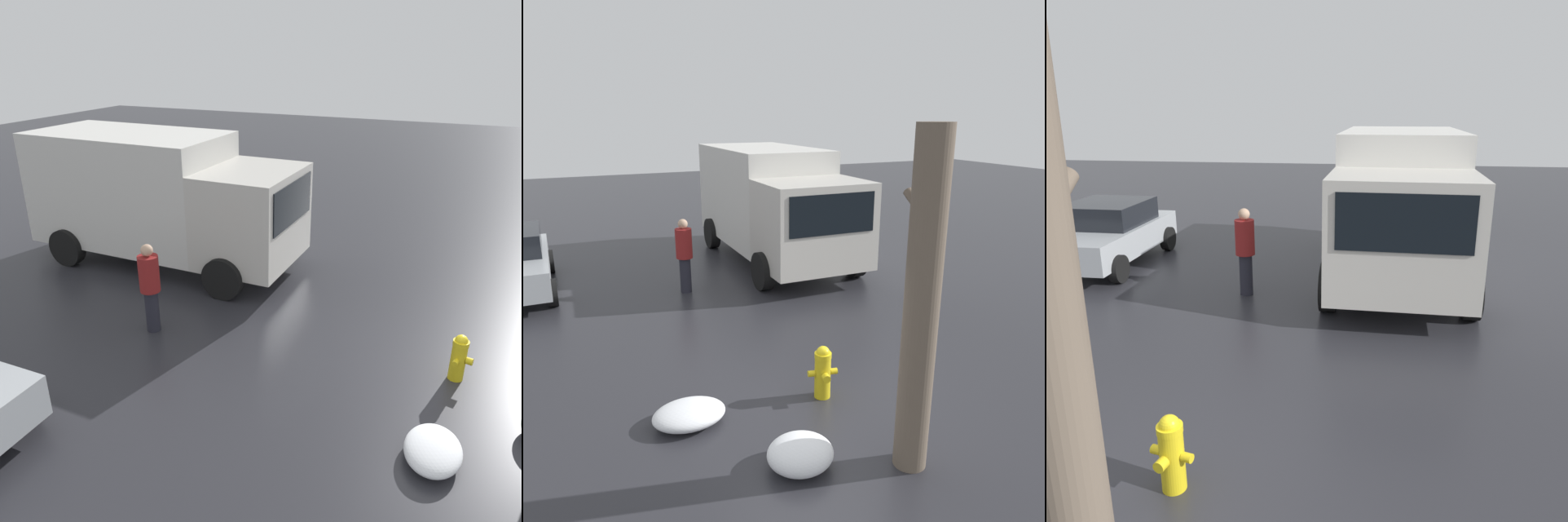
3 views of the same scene
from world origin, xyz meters
TOP-DOWN VIEW (x-y plane):
  - ground_plane at (0.00, 0.00)m, footprint 60.00×60.00m
  - fire_hydrant at (-0.00, 0.00)m, footprint 0.35×0.44m
  - delivery_truck at (7.00, -2.30)m, footprint 6.48×2.84m
  - pedestrian at (5.30, 0.66)m, footprint 0.37×0.37m
  - snow_pile_by_hydrant at (0.14, 1.94)m, footprint 0.73×0.98m

SIDE VIEW (x-z plane):
  - ground_plane at x=0.00m, z-range 0.00..0.00m
  - snow_pile_by_hydrant at x=0.14m, z-range 0.00..0.28m
  - fire_hydrant at x=0.00m, z-range 0.01..0.81m
  - pedestrian at x=5.30m, z-range 0.08..1.79m
  - delivery_truck at x=7.00m, z-range 0.13..3.19m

